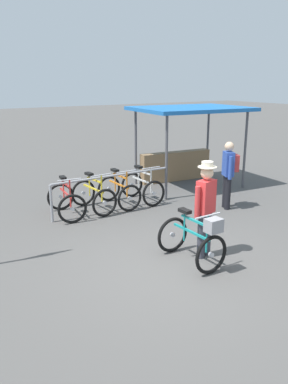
{
  "coord_description": "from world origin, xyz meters",
  "views": [
    {
      "loc": [
        -3.66,
        -4.85,
        3.04
      ],
      "look_at": [
        0.19,
        1.19,
        1.0
      ],
      "focal_mm": 36.92,
      "sensor_mm": 36.0,
      "label": 1
    }
  ],
  "objects_px": {
    "racked_bike_orange": "(119,192)",
    "featured_bicycle": "(194,240)",
    "person_with_featured_bike": "(205,206)",
    "racked_bike_red": "(66,201)",
    "racked_bike_white": "(142,188)",
    "racked_bike_yellow": "(94,196)",
    "pedestrian_with_backpack": "(229,171)",
    "market_stall": "(183,137)"
  },
  "relations": [
    {
      "from": "racked_bike_orange",
      "to": "person_with_featured_bike",
      "type": "xyz_separation_m",
      "value": [
        -0.14,
        -3.37,
        0.58
      ]
    },
    {
      "from": "pedestrian_with_backpack",
      "to": "market_stall",
      "type": "bearing_deg",
      "value": 76.95
    },
    {
      "from": "racked_bike_orange",
      "to": "racked_bike_white",
      "type": "distance_m",
      "value": 0.7
    },
    {
      "from": "racked_bike_yellow",
      "to": "market_stall",
      "type": "bearing_deg",
      "value": 15.88
    },
    {
      "from": "racked_bike_orange",
      "to": "featured_bicycle",
      "type": "distance_m",
      "value": 3.55
    },
    {
      "from": "racked_bike_white",
      "to": "racked_bike_orange",
      "type": "bearing_deg",
      "value": -178.57
    },
    {
      "from": "person_with_featured_bike",
      "to": "pedestrian_with_backpack",
      "type": "xyz_separation_m",
      "value": [
        2.29,
        1.79,
        -0.01
      ]
    },
    {
      "from": "featured_bicycle",
      "to": "pedestrian_with_backpack",
      "type": "distance_m",
      "value": 3.31
    },
    {
      "from": "racked_bike_white",
      "to": "featured_bicycle",
      "type": "relative_size",
      "value": 0.95
    },
    {
      "from": "racked_bike_red",
      "to": "featured_bicycle",
      "type": "distance_m",
      "value": 3.59
    },
    {
      "from": "racked_bike_white",
      "to": "market_stall",
      "type": "bearing_deg",
      "value": 24.85
    },
    {
      "from": "featured_bicycle",
      "to": "market_stall",
      "type": "bearing_deg",
      "value": 54.2
    },
    {
      "from": "racked_bike_yellow",
      "to": "featured_bicycle",
      "type": "distance_m",
      "value": 3.5
    },
    {
      "from": "person_with_featured_bike",
      "to": "pedestrian_with_backpack",
      "type": "height_order",
      "value": "person_with_featured_bike"
    },
    {
      "from": "racked_bike_white",
      "to": "market_stall",
      "type": "relative_size",
      "value": 0.34
    },
    {
      "from": "featured_bicycle",
      "to": "racked_bike_orange",
      "type": "bearing_deg",
      "value": 82.03
    },
    {
      "from": "racked_bike_orange",
      "to": "featured_bicycle",
      "type": "bearing_deg",
      "value": -97.97
    },
    {
      "from": "racked_bike_white",
      "to": "person_with_featured_bike",
      "type": "xyz_separation_m",
      "value": [
        -0.84,
        -3.38,
        0.58
      ]
    },
    {
      "from": "racked_bike_orange",
      "to": "pedestrian_with_backpack",
      "type": "bearing_deg",
      "value": -36.23
    },
    {
      "from": "person_with_featured_bike",
      "to": "market_stall",
      "type": "distance_m",
      "value": 5.21
    },
    {
      "from": "featured_bicycle",
      "to": "racked_bike_white",
      "type": "bearing_deg",
      "value": 71.35
    },
    {
      "from": "featured_bicycle",
      "to": "market_stall",
      "type": "height_order",
      "value": "market_stall"
    },
    {
      "from": "racked_bike_red",
      "to": "market_stall",
      "type": "distance_m",
      "value": 4.37
    },
    {
      "from": "racked_bike_orange",
      "to": "featured_bicycle",
      "type": "relative_size",
      "value": 0.94
    },
    {
      "from": "person_with_featured_bike",
      "to": "racked_bike_red",
      "type": "bearing_deg",
      "value": 110.65
    },
    {
      "from": "person_with_featured_bike",
      "to": "market_stall",
      "type": "xyz_separation_m",
      "value": [
        2.88,
        4.32,
        0.45
      ]
    },
    {
      "from": "person_with_featured_bike",
      "to": "market_stall",
      "type": "height_order",
      "value": "market_stall"
    },
    {
      "from": "person_with_featured_bike",
      "to": "pedestrian_with_backpack",
      "type": "distance_m",
      "value": 2.91
    },
    {
      "from": "racked_bike_white",
      "to": "pedestrian_with_backpack",
      "type": "distance_m",
      "value": 2.22
    },
    {
      "from": "racked_bike_orange",
      "to": "featured_bicycle",
      "type": "height_order",
      "value": "same"
    },
    {
      "from": "racked_bike_white",
      "to": "pedestrian_with_backpack",
      "type": "relative_size",
      "value": 0.68
    },
    {
      "from": "racked_bike_red",
      "to": "market_stall",
      "type": "bearing_deg",
      "value": 13.52
    },
    {
      "from": "racked_bike_orange",
      "to": "person_with_featured_bike",
      "type": "distance_m",
      "value": 3.42
    },
    {
      "from": "racked_bike_white",
      "to": "person_with_featured_bike",
      "type": "relative_size",
      "value": 0.65
    },
    {
      "from": "racked_bike_red",
      "to": "pedestrian_with_backpack",
      "type": "xyz_separation_m",
      "value": [
        3.55,
        -1.54,
        0.57
      ]
    },
    {
      "from": "featured_bicycle",
      "to": "person_with_featured_bike",
      "type": "bearing_deg",
      "value": 22.88
    },
    {
      "from": "racked_bike_white",
      "to": "person_with_featured_bike",
      "type": "bearing_deg",
      "value": -104.02
    },
    {
      "from": "racked_bike_orange",
      "to": "market_stall",
      "type": "bearing_deg",
      "value": 19.33
    },
    {
      "from": "featured_bicycle",
      "to": "pedestrian_with_backpack",
      "type": "xyz_separation_m",
      "value": [
        2.64,
        1.94,
        0.49
      ]
    },
    {
      "from": "racked_bike_yellow",
      "to": "pedestrian_with_backpack",
      "type": "height_order",
      "value": "pedestrian_with_backpack"
    },
    {
      "from": "racked_bike_yellow",
      "to": "market_stall",
      "type": "distance_m",
      "value": 3.71
    },
    {
      "from": "racked_bike_red",
      "to": "featured_bicycle",
      "type": "relative_size",
      "value": 0.98
    }
  ]
}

